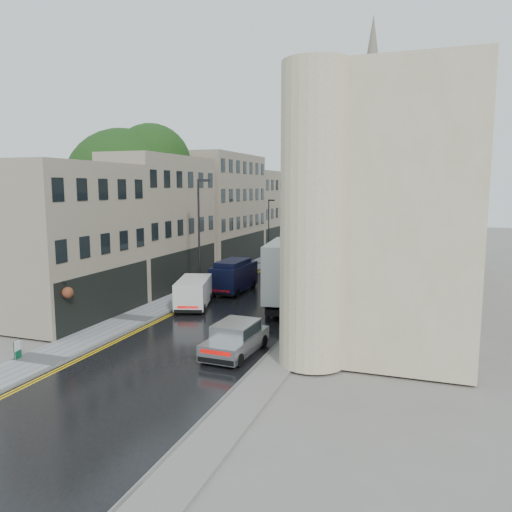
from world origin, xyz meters
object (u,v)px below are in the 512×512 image
Objects in this scene: white_lorry at (268,279)px; silver_hatchback at (205,345)px; cream_bus at (273,269)px; navy_van at (213,278)px; pedestrian at (186,282)px; lamp_post_near at (199,238)px; tree_near at (124,206)px; lamp_post_far at (269,231)px; tree_far at (195,208)px; white_van at (176,298)px; estate_sign at (17,350)px.

white_lorry is 2.00× the size of silver_hatchback.
cream_bus is 5.92m from navy_van.
white_lorry reaches higher than cream_bus.
lamp_post_near reaches higher than pedestrian.
cream_bus is at bearing 18.78° from tree_near.
lamp_post_far is at bearing 65.78° from tree_near.
tree_far is 15.62m from pedestrian.
white_van is (-3.46, -10.93, -0.43)m from cream_bus.
pedestrian is at bearing -81.02° from lamp_post_far.
tree_near reaches higher than lamp_post_near.
cream_bus is at bearing 55.34° from white_van.
tree_far reaches higher than white_van.
silver_hatchback is (2.46, -18.94, -0.64)m from cream_bus.
tree_far is 22.09m from white_van.
white_van is 3.08× the size of pedestrian.
navy_van is 3.42m from lamp_post_near.
tree_far is at bearing -50.70° from pedestrian.
white_lorry is at bearing -38.00° from lamp_post_near.
white_van is (-5.97, -1.86, -1.34)m from white_lorry.
tree_near is 1.98× the size of lamp_post_far.
white_lorry is at bearing -19.06° from tree_near.
tree_near is at bearing 175.49° from navy_van.
tree_near is at bearing -162.43° from cream_bus.
cream_bus reaches higher than pedestrian.
pedestrian is (-5.97, -4.60, -0.63)m from cream_bus.
navy_van reaches higher than pedestrian.
tree_near reaches higher than cream_bus.
silver_hatchback is at bearing -63.62° from lamp_post_far.
lamp_post_far is (-6.91, 31.57, 2.75)m from silver_hatchback.
tree_near is 1.26× the size of cream_bus.
cream_bus is (11.96, 4.07, -5.43)m from tree_near.
navy_van is (-3.40, -4.84, -0.13)m from cream_bus.
silver_hatchback reaches higher than pedestrian.
tree_near is at bearing -100.19° from lamp_post_far.
tree_near reaches higher than white_van.
tree_near is 3.03× the size of silver_hatchback.
silver_hatchback is at bearing -74.29° from lamp_post_near.
white_lorry is 6.39m from white_van.
white_lorry is at bearing -58.18° from lamp_post_far.
cream_bus is 1.22× the size of lamp_post_near.
lamp_post_near is at bearing 166.00° from pedestrian.
tree_near is 1.55× the size of lamp_post_near.
tree_near reaches higher than navy_van.
pedestrian is 17.22m from estate_sign.
tree_near is 21.59m from silver_hatchback.
cream_bus is 22.75m from estate_sign.
pedestrian is at bearing -143.63° from cream_bus.
tree_near reaches higher than white_lorry.
cream_bus is 7.69m from lamp_post_near.
estate_sign is (-8.93, -12.74, -1.87)m from white_lorry.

